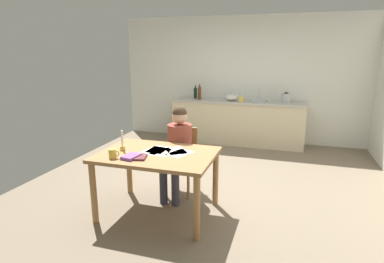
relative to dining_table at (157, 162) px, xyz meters
The scene contains 25 objects.
ground_plane 1.29m from the dining_table, 69.59° to the left, with size 5.20×5.20×0.04m, color #7A6B56.
wall_back 3.72m from the dining_table, 83.94° to the left, with size 5.20×0.12×2.60m, color silver.
kitchen_counter 3.31m from the dining_table, 83.28° to the left, with size 2.71×0.64×0.90m.
dining_table is the anchor object (origin of this frame).
chair_at_table 0.73m from the dining_table, 85.60° to the left, with size 0.41×0.41×0.87m.
person_seated 0.56m from the dining_table, 84.72° to the left, with size 0.33×0.60×1.19m.
coffee_mug 0.51m from the dining_table, 141.76° to the right, with size 0.13×0.09×0.10m.
candlestick 0.46m from the dining_table, behind, with size 0.06×0.06×0.24m.
book_magazine 0.28m from the dining_table, 118.44° to the right, with size 0.16×0.20×0.02m, color brown.
book_cookery 0.34m from the dining_table, 128.34° to the right, with size 0.14×0.21×0.03m, color purple.
paper_letter 0.15m from the dining_table, 128.97° to the left, with size 0.21×0.30×0.00m, color white.
paper_bill 0.25m from the dining_table, 39.41° to the left, with size 0.21×0.30×0.00m, color white.
paper_envelope 0.16m from the dining_table, 108.87° to the left, with size 0.21×0.30×0.00m, color white.
paper_receipt 0.28m from the dining_table, 15.16° to the left, with size 0.21×0.30×0.00m, color white.
paper_notice 0.11m from the dining_table, 63.65° to the left, with size 0.21×0.30×0.00m, color white.
sink_unit 3.39m from the dining_table, 76.51° to the left, with size 0.36×0.36×0.24m.
bottle_oil 3.40m from the dining_table, 99.34° to the left, with size 0.07×0.07×0.27m.
bottle_vinegar 3.26m from the dining_table, 97.45° to the left, with size 0.07×0.07×0.32m.
mixing_bowl 3.27m from the dining_table, 85.56° to the left, with size 0.27×0.27×0.12m, color white.
stovetop_kettle 3.55m from the dining_table, 68.04° to the left, with size 0.18×0.18×0.22m.
wine_glass_near_sink 3.48m from the dining_table, 82.69° to the left, with size 0.07×0.07×0.15m.
wine_glass_by_kettle 3.46m from the dining_table, 84.40° to the left, with size 0.07×0.07×0.15m.
wine_glass_back_left 3.45m from the dining_table, 86.27° to the left, with size 0.07×0.07×0.15m.
wine_glass_back_right 3.45m from the dining_table, 87.93° to the left, with size 0.07×0.07×0.15m.
teacup_on_counter 3.18m from the dining_table, 81.51° to the left, with size 0.13×0.09×0.11m.
Camera 1 is at (1.03, -4.21, 1.87)m, focal length 29.69 mm.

